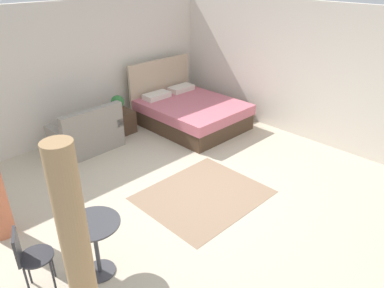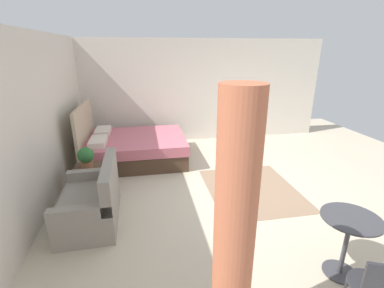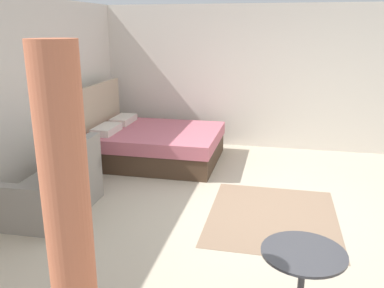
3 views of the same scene
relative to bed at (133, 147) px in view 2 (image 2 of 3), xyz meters
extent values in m
cube|color=beige|center=(-1.65, -1.95, -0.32)|extent=(8.93, 9.54, 0.02)
cube|color=silver|center=(-1.65, 1.32, 1.03)|extent=(8.93, 0.12, 2.69)
cube|color=silver|center=(1.31, -1.95, 1.03)|extent=(0.12, 6.54, 2.69)
cube|color=#93755B|center=(-1.79, -2.14, -0.31)|extent=(1.87, 1.58, 0.01)
cube|color=#473323|center=(0.00, -0.08, -0.14)|extent=(1.71, 2.10, 0.34)
cube|color=#C66675|center=(0.00, -0.08, 0.14)|extent=(1.75, 2.14, 0.22)
cube|color=tan|center=(0.00, 0.99, 0.35)|extent=(1.77, 0.06, 1.32)
cube|color=silver|center=(-0.37, 0.68, 0.31)|extent=(0.62, 0.32, 0.12)
cube|color=silver|center=(0.38, 0.68, 0.31)|extent=(0.62, 0.32, 0.12)
cube|color=gray|center=(-2.26, 0.58, -0.10)|extent=(1.28, 0.81, 0.42)
cube|color=gray|center=(-2.25, 0.26, 0.35)|extent=(1.26, 0.17, 0.50)
cube|color=gray|center=(-1.70, 0.59, 0.18)|extent=(0.16, 0.78, 0.16)
cube|color=gray|center=(-2.82, 0.57, 0.18)|extent=(0.16, 0.78, 0.16)
cube|color=#473323|center=(-1.28, 0.75, -0.07)|extent=(0.40, 0.45, 0.48)
cylinder|color=#935B3D|center=(-1.38, 0.73, 0.23)|extent=(0.19, 0.19, 0.13)
sphere|color=#2D6B33|center=(-1.38, 0.73, 0.41)|extent=(0.27, 0.27, 0.27)
cylinder|color=#3F3F44|center=(-3.81, -2.37, -0.30)|extent=(0.37, 0.37, 0.02)
cylinder|color=#3F3F44|center=(-3.81, -2.37, 0.05)|extent=(0.05, 0.05, 0.72)
cylinder|color=#3F3F44|center=(-3.81, -2.37, 0.41)|extent=(0.61, 0.61, 0.02)
cylinder|color=#2D2D33|center=(-4.39, -2.13, 0.16)|extent=(0.48, 0.48, 0.02)
cube|color=#2D2D33|center=(-4.53, -2.07, 0.34)|extent=(0.14, 0.28, 0.35)
cylinder|color=#D1704C|center=(-4.37, -0.86, 0.80)|extent=(0.30, 0.30, 2.23)
camera|label=1|loc=(-5.24, -5.39, 2.99)|focal=33.73mm
camera|label=2|loc=(-5.89, -0.28, 2.09)|focal=25.23mm
camera|label=3|loc=(-6.46, -2.14, 1.98)|focal=37.58mm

